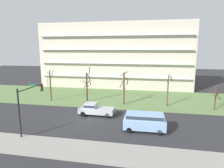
{
  "coord_description": "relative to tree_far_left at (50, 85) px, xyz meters",
  "views": [
    {
      "loc": [
        8.97,
        -25.21,
        10.21
      ],
      "look_at": [
        2.99,
        6.0,
        4.41
      ],
      "focal_mm": 31.01,
      "sensor_mm": 36.0,
      "label": 1
    }
  ],
  "objects": [
    {
      "name": "grass_lawn_strip",
      "position": [
        9.85,
        4.99,
        -3.22
      ],
      "size": [
        80.0,
        16.0,
        0.08
      ],
      "primitive_type": "cube",
      "color": "#66844C",
      "rests_on": "ground"
    },
    {
      "name": "tree_left",
      "position": [
        7.32,
        0.58,
        -0.01
      ],
      "size": [
        1.65,
        1.48,
        6.95
      ],
      "color": "#423023",
      "rests_on": "ground"
    },
    {
      "name": "van_blue_center_left",
      "position": [
        18.51,
        -11.01,
        -1.87
      ],
      "size": [
        5.23,
        2.09,
        2.36
      ],
      "rotation": [
        0.0,
        0.0,
        0.02
      ],
      "color": "#8CB2E0",
      "rests_on": "ground"
    },
    {
      "name": "pickup_silver_near_left",
      "position": [
        10.84,
        -6.5,
        -2.25
      ],
      "size": [
        5.42,
        2.05,
        1.95
      ],
      "rotation": [
        0.0,
        0.0,
        3.13
      ],
      "color": "#B7BABF",
      "rests_on": "ground"
    },
    {
      "name": "tree_center",
      "position": [
        14.47,
        0.23,
        0.02
      ],
      "size": [
        1.7,
        1.47,
        6.17
      ],
      "color": "brown",
      "rests_on": "ground"
    },
    {
      "name": "apartment_building",
      "position": [
        9.85,
        17.98,
        5.1
      ],
      "size": [
        39.16,
        10.93,
        16.74
      ],
      "color": "beige",
      "rests_on": "ground"
    },
    {
      "name": "tree_far_right",
      "position": [
        29.89,
        -0.36,
        -0.96
      ],
      "size": [
        1.76,
        1.77,
        4.39
      ],
      "color": "#4C3828",
      "rests_on": "ground"
    },
    {
      "name": "sidewalk_curb_near",
      "position": [
        9.85,
        -17.01,
        -3.19
      ],
      "size": [
        80.0,
        4.0,
        0.15
      ],
      "primitive_type": "cube",
      "color": "#99968E",
      "rests_on": "ground"
    },
    {
      "name": "tree_far_left",
      "position": [
        0.0,
        0.0,
        0.0
      ],
      "size": [
        1.46,
        1.45,
        6.23
      ],
      "color": "#4C3828",
      "rests_on": "ground"
    },
    {
      "name": "ground",
      "position": [
        9.85,
        -9.01,
        -3.26
      ],
      "size": [
        160.0,
        160.0,
        0.0
      ],
      "primitive_type": "plane",
      "color": "#2D2D30"
    },
    {
      "name": "traffic_signal_mast",
      "position": [
        4.53,
        -13.75,
        0.77
      ],
      "size": [
        0.9,
        5.31,
        5.86
      ],
      "color": "black",
      "rests_on": "ground"
    },
    {
      "name": "tree_right",
      "position": [
        22.28,
        0.58,
        -0.23
      ],
      "size": [
        1.17,
        1.13,
        5.97
      ],
      "color": "brown",
      "rests_on": "ground"
    }
  ]
}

